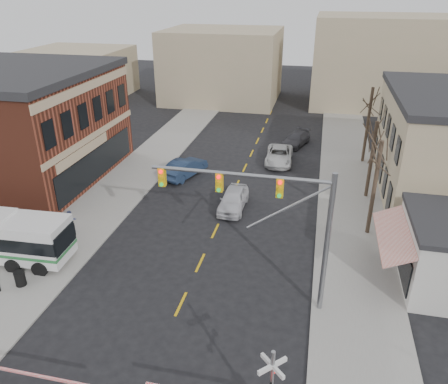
# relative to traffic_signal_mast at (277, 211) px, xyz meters

# --- Properties ---
(ground) EXTENTS (160.00, 160.00, 0.00)m
(ground) POSITION_rel_traffic_signal_mast_xyz_m (-4.84, -3.25, -5.69)
(ground) COLOR black
(ground) RESTS_ON ground
(sidewalk_west) EXTENTS (5.00, 60.00, 0.12)m
(sidewalk_west) POSITION_rel_traffic_signal_mast_xyz_m (-14.34, 16.75, -5.63)
(sidewalk_west) COLOR gray
(sidewalk_west) RESTS_ON ground
(sidewalk_east) EXTENTS (5.00, 60.00, 0.12)m
(sidewalk_east) POSITION_rel_traffic_signal_mast_xyz_m (4.66, 16.75, -5.63)
(sidewalk_east) COLOR gray
(sidewalk_east) RESTS_ON ground
(tree_east_a) EXTENTS (0.28, 0.28, 6.75)m
(tree_east_a) POSITION_rel_traffic_signal_mast_xyz_m (5.66, 8.75, -2.20)
(tree_east_a) COLOR #382B21
(tree_east_a) RESTS_ON sidewalk_east
(tree_east_b) EXTENTS (0.28, 0.28, 6.30)m
(tree_east_b) POSITION_rel_traffic_signal_mast_xyz_m (5.96, 14.75, -2.42)
(tree_east_b) COLOR #382B21
(tree_east_b) RESTS_ON sidewalk_east
(tree_east_c) EXTENTS (0.28, 0.28, 7.20)m
(tree_east_c) POSITION_rel_traffic_signal_mast_xyz_m (6.16, 22.75, -1.97)
(tree_east_c) COLOR #382B21
(tree_east_c) RESTS_ON sidewalk_east
(traffic_signal_mast) EXTENTS (9.14, 0.30, 8.00)m
(traffic_signal_mast) POSITION_rel_traffic_signal_mast_xyz_m (0.00, 0.00, 0.00)
(traffic_signal_mast) COLOR gray
(traffic_signal_mast) RESTS_ON ground
(trash_bin) EXTENTS (0.60, 0.60, 0.88)m
(trash_bin) POSITION_rel_traffic_signal_mast_xyz_m (-14.33, -1.79, -5.13)
(trash_bin) COLOR black
(trash_bin) RESTS_ON sidewalk_west
(car_a) EXTENTS (1.91, 4.68, 1.59)m
(car_a) POSITION_rel_traffic_signal_mast_xyz_m (-4.28, 10.41, -4.90)
(car_a) COLOR silver
(car_a) RESTS_ON ground
(car_b) EXTENTS (3.27, 5.32, 1.65)m
(car_b) POSITION_rel_traffic_signal_mast_xyz_m (-9.81, 15.61, -4.87)
(car_b) COLOR #1C2C47
(car_b) RESTS_ON ground
(car_c) EXTENTS (2.71, 5.48, 1.50)m
(car_c) POSITION_rel_traffic_signal_mast_xyz_m (-1.84, 20.81, -4.95)
(car_c) COLOR silver
(car_c) RESTS_ON ground
(car_d) EXTENTS (3.26, 5.07, 1.37)m
(car_d) POSITION_rel_traffic_signal_mast_xyz_m (-0.60, 26.29, -5.01)
(car_d) COLOR #3F3E43
(car_d) RESTS_ON ground
(pedestrian_near) EXTENTS (0.38, 0.58, 1.58)m
(pedestrian_near) POSITION_rel_traffic_signal_mast_xyz_m (-14.21, 1.77, -4.78)
(pedestrian_near) COLOR #4C403D
(pedestrian_near) RESTS_ON sidewalk_west
(pedestrian_far) EXTENTS (0.91, 1.01, 1.70)m
(pedestrian_far) POSITION_rel_traffic_signal_mast_xyz_m (-14.49, 4.20, -4.73)
(pedestrian_far) COLOR #3A4066
(pedestrian_far) RESTS_ON sidewalk_west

